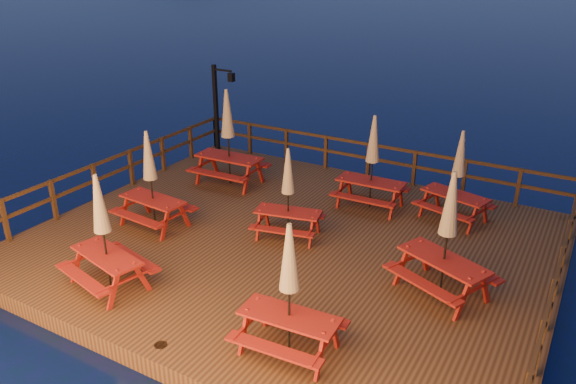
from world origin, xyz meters
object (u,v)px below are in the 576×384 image
lamp_post (219,101)px  picnic_table_2 (458,175)px  picnic_table_1 (372,161)px  picnic_table_0 (151,178)px

lamp_post → picnic_table_2: (8.51, -1.44, -0.54)m
lamp_post → picnic_table_1: (6.33, -1.79, -0.45)m
lamp_post → picnic_table_1: lamp_post is taller
lamp_post → picnic_table_2: bearing=-9.6°
picnic_table_0 → picnic_table_2: (6.48, 4.17, -0.05)m
lamp_post → picnic_table_0: bearing=-70.1°
lamp_post → picnic_table_2: size_ratio=1.24×
picnic_table_0 → lamp_post: bearing=114.6°
picnic_table_1 → lamp_post: bearing=162.6°
lamp_post → picnic_table_0: (2.02, -5.60, -0.49)m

